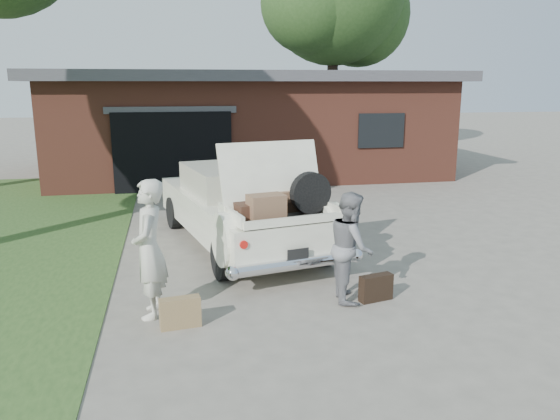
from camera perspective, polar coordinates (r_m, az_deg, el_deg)
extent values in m
plane|color=gray|center=(7.91, 0.87, -8.76)|extent=(90.00, 90.00, 0.00)
cube|color=brown|center=(18.90, -3.58, 8.69)|extent=(12.00, 7.00, 3.00)
cube|color=#4C4C51|center=(18.85, -3.65, 13.70)|extent=(12.80, 7.80, 0.30)
cube|color=black|center=(15.33, -11.11, 5.95)|extent=(3.20, 0.30, 2.20)
cube|color=#4C4C51|center=(15.17, -11.30, 10.23)|extent=(3.50, 0.12, 0.18)
cube|color=black|center=(16.37, 10.52, 8.17)|extent=(1.40, 0.08, 1.00)
cylinder|color=#38281E|center=(23.35, 5.46, 12.15)|extent=(0.44, 0.44, 5.17)
sphere|color=#345422|center=(24.43, 8.25, 19.49)|extent=(4.23, 4.23, 4.23)
sphere|color=#345422|center=(22.57, 3.28, 20.85)|extent=(3.95, 3.95, 3.95)
cube|color=white|center=(10.13, -4.19, -0.24)|extent=(2.85, 5.20, 0.64)
cube|color=#B4B49F|center=(10.29, -4.79, 3.18)|extent=(2.00, 2.26, 0.51)
cube|color=black|center=(11.17, -6.32, 3.83)|extent=(1.51, 0.39, 0.43)
cube|color=black|center=(9.42, -2.97, 2.17)|extent=(1.51, 0.39, 0.43)
cylinder|color=black|center=(8.41, -5.99, -5.12)|extent=(0.35, 0.68, 0.65)
cylinder|color=black|center=(9.05, 4.55, -3.77)|extent=(0.35, 0.68, 0.65)
cylinder|color=black|center=(11.54, -10.98, -0.27)|extent=(0.35, 0.68, 0.65)
cylinder|color=black|center=(12.01, -2.90, 0.48)|extent=(0.35, 0.68, 0.65)
cylinder|color=silver|center=(7.95, 1.83, -5.63)|extent=(2.01, 0.59, 0.18)
cylinder|color=#A5140F|center=(7.60, -3.90, -3.57)|extent=(0.14, 0.12, 0.12)
cylinder|color=#A5140F|center=(8.26, 6.73, -2.28)|extent=(0.14, 0.12, 0.12)
cube|color=black|center=(7.88, 1.90, -4.66)|extent=(0.33, 0.09, 0.17)
cube|color=black|center=(8.35, 0.00, -0.69)|extent=(1.72, 1.38, 0.04)
cube|color=white|center=(8.06, -5.15, -0.53)|extent=(0.28, 1.07, 0.18)
cube|color=white|center=(8.66, 4.79, 0.44)|extent=(0.28, 1.07, 0.18)
cube|color=white|center=(7.86, 1.56, -1.13)|extent=(1.55, 0.38, 0.12)
cube|color=white|center=(8.57, -0.97, 3.47)|extent=(1.70, 0.73, 1.09)
cube|color=#45291D|center=(8.26, -2.35, 0.06)|extent=(0.75, 0.57, 0.22)
cube|color=brown|center=(8.08, -1.46, 0.33)|extent=(0.59, 0.45, 0.37)
cube|color=black|center=(8.64, 0.44, 0.49)|extent=(0.60, 0.46, 0.17)
cube|color=#966B4C|center=(8.61, -0.12, 1.54)|extent=(0.43, 0.33, 0.14)
cylinder|color=black|center=(8.43, 3.20, 1.82)|extent=(0.66, 0.29, 0.65)
imported|color=beige|center=(7.12, -13.49, -4.00)|extent=(0.48, 0.69, 1.79)
imported|color=slate|center=(7.56, 7.41, -3.79)|extent=(0.68, 0.82, 1.52)
cube|color=olive|center=(6.94, -10.39, -10.50)|extent=(0.51, 0.22, 0.38)
cube|color=black|center=(7.74, 9.99, -8.00)|extent=(0.50, 0.26, 0.37)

